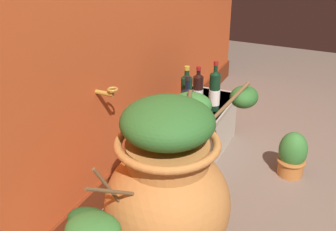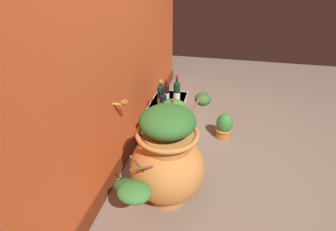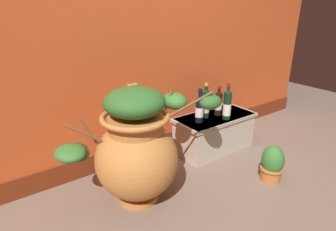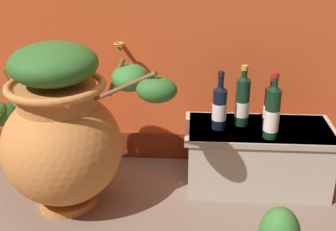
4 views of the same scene
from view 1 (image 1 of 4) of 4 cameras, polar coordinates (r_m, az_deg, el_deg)
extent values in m
cube|color=maroon|center=(2.55, -6.90, -8.58)|extent=(4.40, 0.02, 0.17)
cylinder|color=#B28433|center=(2.13, -8.68, 3.03)|extent=(0.02, 0.10, 0.02)
torus|color=#B28433|center=(2.09, -7.59, 3.57)|extent=(0.06, 0.06, 0.01)
ellipsoid|color=#CC7F3D|center=(1.95, -0.06, -11.93)|extent=(0.58, 0.58, 0.56)
cylinder|color=#CC7F3D|center=(1.81, -0.07, -5.49)|extent=(0.37, 0.37, 0.12)
torus|color=#CC7F3D|center=(1.78, -0.07, -3.82)|extent=(0.46, 0.46, 0.04)
cylinder|color=brown|center=(1.63, -7.60, -10.29)|extent=(0.23, 0.09, 0.16)
ellipsoid|color=#387A33|center=(1.65, -10.24, -15.12)|extent=(0.19, 0.22, 0.09)
cylinder|color=brown|center=(1.99, 7.67, 1.06)|extent=(0.30, 0.17, 0.19)
ellipsoid|color=#2D6628|center=(2.10, 10.38, 2.52)|extent=(0.17, 0.14, 0.10)
cylinder|color=brown|center=(1.99, 2.74, 0.84)|extent=(0.09, 0.03, 0.18)
ellipsoid|color=#387A33|center=(2.05, 3.29, 1.51)|extent=(0.17, 0.20, 0.12)
cylinder|color=brown|center=(1.69, -8.27, -9.62)|extent=(0.11, 0.07, 0.22)
ellipsoid|color=#235623|center=(1.74, -10.52, -14.17)|extent=(0.13, 0.21, 0.10)
ellipsoid|color=#2D6628|center=(1.73, -0.07, -0.85)|extent=(0.40, 0.40, 0.19)
cube|color=beige|center=(2.87, 3.83, -2.14)|extent=(0.73, 0.36, 0.34)
cube|color=#AEA592|center=(2.80, 3.93, 0.68)|extent=(0.78, 0.38, 0.03)
cylinder|color=black|center=(2.80, 4.12, 3.30)|extent=(0.07, 0.07, 0.21)
cone|color=black|center=(2.75, 4.20, 5.54)|extent=(0.07, 0.07, 0.04)
cylinder|color=black|center=(2.75, 4.22, 6.00)|extent=(0.03, 0.03, 0.07)
cylinder|color=maroon|center=(2.74, 4.23, 6.46)|extent=(0.03, 0.03, 0.02)
cylinder|color=silver|center=(2.80, 4.11, 3.00)|extent=(0.07, 0.07, 0.07)
cylinder|color=black|center=(2.74, 6.39, 3.19)|extent=(0.07, 0.07, 0.25)
cone|color=black|center=(2.69, 6.54, 5.88)|extent=(0.07, 0.07, 0.04)
cylinder|color=black|center=(2.68, 6.57, 6.49)|extent=(0.03, 0.03, 0.09)
cylinder|color=maroon|center=(2.67, 6.60, 7.12)|extent=(0.03, 0.03, 0.02)
cylinder|color=white|center=(2.76, 6.36, 2.57)|extent=(0.07, 0.07, 0.11)
cylinder|color=black|center=(2.57, 2.63, 1.17)|extent=(0.07, 0.07, 0.21)
cone|color=black|center=(2.52, 2.68, 3.59)|extent=(0.07, 0.07, 0.04)
cylinder|color=black|center=(2.50, 2.70, 4.36)|extent=(0.03, 0.03, 0.10)
cylinder|color=black|center=(2.49, 2.72, 5.15)|extent=(0.03, 0.03, 0.02)
cylinder|color=silver|center=(2.57, 2.63, 0.97)|extent=(0.07, 0.07, 0.09)
cylinder|color=black|center=(2.68, 2.54, 2.71)|extent=(0.07, 0.07, 0.25)
cone|color=black|center=(2.63, 2.60, 5.44)|extent=(0.07, 0.07, 0.04)
cylinder|color=black|center=(2.62, 2.61, 5.96)|extent=(0.03, 0.03, 0.08)
cylinder|color=#B7932D|center=(2.61, 2.62, 6.50)|extent=(0.04, 0.04, 0.02)
cylinder|color=white|center=(2.69, 2.53, 2.07)|extent=(0.08, 0.08, 0.08)
cylinder|color=#C17033|center=(2.81, 16.45, -6.73)|extent=(0.16, 0.16, 0.11)
torus|color=#B2672E|center=(2.78, 16.56, -5.95)|extent=(0.18, 0.18, 0.02)
ellipsoid|color=#387A33|center=(2.74, 16.77, -4.53)|extent=(0.16, 0.18, 0.24)
camera|label=2|loc=(0.35, -91.40, 27.13)|focal=27.34mm
camera|label=3|loc=(1.07, 78.72, -5.45)|focal=30.62mm
camera|label=4|loc=(2.36, 55.94, 9.73)|focal=46.50mm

